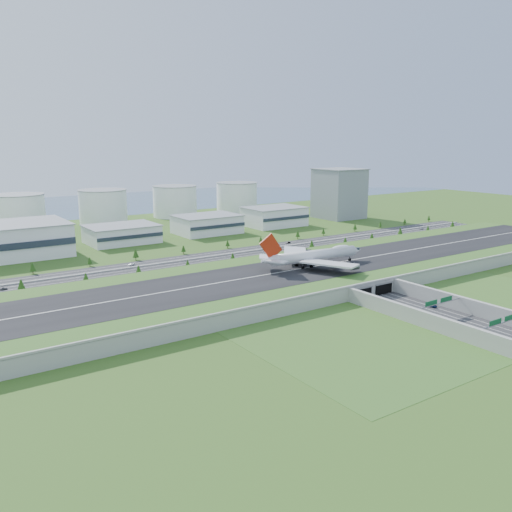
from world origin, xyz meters
TOP-DOWN VIEW (x-y plane):
  - ground at (0.00, 0.00)m, footprint 1200.00×1200.00m
  - airfield_deck at (0.00, -0.09)m, footprint 520.00×100.00m
  - underpass_road at (0.00, -99.42)m, footprint 38.80×120.40m
  - sign_gantry_near at (0.00, -95.04)m, footprint 38.70×0.70m
  - sign_gantry_far at (0.00, -130.04)m, footprint 38.70×0.70m
  - north_expressway at (0.00, 95.00)m, footprint 560.00×36.00m
  - tree_row at (3.70, 94.68)m, footprint 502.88×48.55m
  - hangar_mid_a at (-60.00, 190.00)m, footprint 58.00×42.00m
  - hangar_mid_b at (25.00, 190.00)m, footprint 58.00×42.00m
  - hangar_mid_c at (105.00, 190.00)m, footprint 58.00×42.00m
  - office_tower at (200.00, 195.00)m, footprint 46.00×46.00m
  - fuel_tank_a at (-120.00, 310.00)m, footprint 50.00×50.00m
  - fuel_tank_b at (-35.00, 310.00)m, footprint 50.00×50.00m
  - fuel_tank_c at (50.00, 310.00)m, footprint 50.00×50.00m
  - fuel_tank_d at (135.00, 310.00)m, footprint 50.00×50.00m
  - bay_water at (0.00, 480.00)m, footprint 1200.00×260.00m
  - boeing_747 at (-1.07, 2.11)m, footprint 79.79×75.13m
  - car_0 at (-9.01, -92.68)m, footprint 2.42×4.28m
  - car_1 at (-11.32, -114.07)m, footprint 1.83×5.17m
  - car_2 at (11.11, -82.70)m, footprint 3.51×5.77m
  - car_4 at (-174.19, 85.06)m, footprint 4.57×2.36m
  - car_5 at (58.11, 105.14)m, footprint 4.13×1.50m
  - car_6 at (212.85, 87.29)m, footprint 4.74×2.21m
  - car_7 at (-86.67, 102.05)m, footprint 5.85×3.18m

SIDE VIEW (x-z plane):
  - ground at x=0.00m, z-range 0.00..0.00m
  - bay_water at x=0.00m, z-range 0.00..0.06m
  - north_expressway at x=0.00m, z-range 0.00..0.12m
  - car_6 at x=212.85m, z-range 0.12..1.43m
  - car_5 at x=58.11m, z-range 0.12..1.47m
  - car_0 at x=-9.01m, z-range 0.12..1.49m
  - car_4 at x=-174.19m, z-range 0.12..1.61m
  - car_2 at x=11.11m, z-range 0.12..1.62m
  - car_7 at x=-86.67m, z-range 0.12..1.73m
  - car_1 at x=-11.32m, z-range 0.12..1.82m
  - underpass_road at x=0.00m, z-range -0.57..7.43m
  - airfield_deck at x=0.00m, z-range -0.48..8.72m
  - tree_row at x=3.70m, z-range 0.39..8.54m
  - sign_gantry_near at x=0.00m, z-range 2.05..11.85m
  - sign_gantry_far at x=0.00m, z-range 2.05..11.85m
  - hangar_mid_a at x=-60.00m, z-range 0.00..15.00m
  - hangar_mid_b at x=25.00m, z-range 0.00..17.00m
  - hangar_mid_c at x=105.00m, z-range 0.00..19.00m
  - boeing_747 at x=-1.07m, z-range 2.61..27.28m
  - fuel_tank_a at x=-120.00m, z-range 0.00..35.00m
  - fuel_tank_b at x=-35.00m, z-range 0.00..35.00m
  - fuel_tank_c at x=50.00m, z-range 0.00..35.00m
  - fuel_tank_d at x=135.00m, z-range 0.00..35.00m
  - office_tower at x=200.00m, z-range 0.00..55.00m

